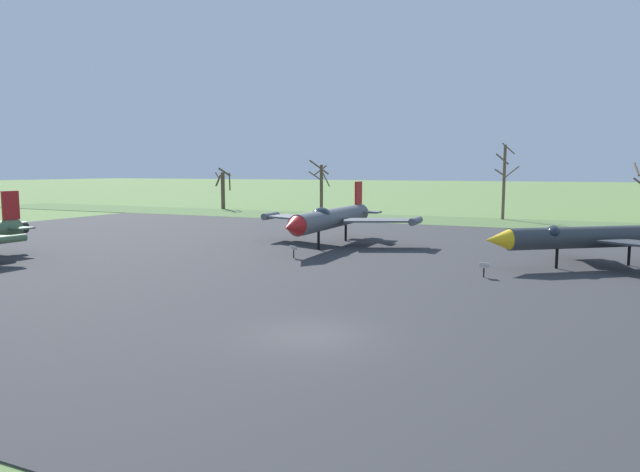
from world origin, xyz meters
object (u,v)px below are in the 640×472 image
at_px(info_placard_front_left, 484,268).
at_px(info_placard_front_right, 294,250).
at_px(jet_fighter_front_left, 592,236).
at_px(jet_fighter_front_right, 331,218).

bearing_deg(info_placard_front_left, info_placard_front_right, 171.90).
xyz_separation_m(jet_fighter_front_left, jet_fighter_front_right, (-18.47, 2.59, 0.28)).
bearing_deg(jet_fighter_front_left, jet_fighter_front_right, 172.03).
bearing_deg(info_placard_front_left, jet_fighter_front_right, 146.06).
height_order(info_placard_front_left, jet_fighter_front_right, jet_fighter_front_right).
bearing_deg(info_placard_front_right, jet_fighter_front_left, 13.42).
relative_size(jet_fighter_front_left, info_placard_front_left, 13.46).
relative_size(jet_fighter_front_left, info_placard_front_right, 13.36).
bearing_deg(jet_fighter_front_right, info_placard_front_left, -33.94).
height_order(info_placard_front_left, info_placard_front_right, info_placard_front_right).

